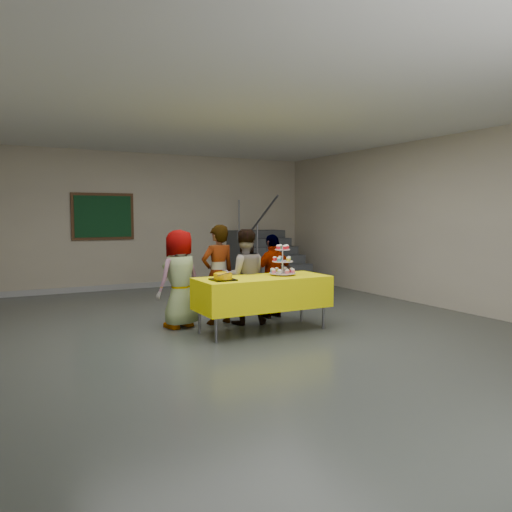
{
  "coord_description": "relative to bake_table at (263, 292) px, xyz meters",
  "views": [
    {
      "loc": [
        -2.96,
        -5.99,
        1.64
      ],
      "look_at": [
        0.37,
        0.3,
        1.05
      ],
      "focal_mm": 35.0,
      "sensor_mm": 36.0,
      "label": 1
    }
  ],
  "objects": [
    {
      "name": "noticeboard",
      "position": [
        -1.22,
        4.87,
        1.04
      ],
      "size": [
        1.3,
        0.05,
        1.0
      ],
      "color": "#472B16",
      "rests_on": "ground"
    },
    {
      "name": "bear_cake",
      "position": [
        -0.64,
        -0.07,
        0.27
      ],
      "size": [
        0.32,
        0.36,
        0.12
      ],
      "color": "black",
      "rests_on": "bake_table"
    },
    {
      "name": "bake_table",
      "position": [
        0.0,
        0.0,
        0.0
      ],
      "size": [
        1.88,
        0.78,
        0.77
      ],
      "color": "#595960",
      "rests_on": "ground"
    },
    {
      "name": "staircase",
      "position": [
        2.33,
        4.03,
        -0.07
      ],
      "size": [
        1.3,
        2.4,
        2.04
      ],
      "color": "#424447",
      "rests_on": "ground"
    },
    {
      "name": "schoolchild_d",
      "position": [
        0.6,
        0.75,
        0.11
      ],
      "size": [
        0.81,
        0.41,
        1.33
      ],
      "primitive_type": "imported",
      "rotation": [
        0.0,
        0.0,
        3.25
      ],
      "color": "slate",
      "rests_on": "ground"
    },
    {
      "name": "schoolchild_a",
      "position": [
        -0.95,
        0.78,
        0.16
      ],
      "size": [
        0.81,
        0.66,
        1.43
      ],
      "primitive_type": "imported",
      "rotation": [
        0.0,
        0.0,
        3.49
      ],
      "color": "slate",
      "rests_on": "ground"
    },
    {
      "name": "schoolchild_b",
      "position": [
        -0.36,
        0.74,
        0.19
      ],
      "size": [
        0.58,
        0.42,
        1.49
      ],
      "primitive_type": "imported",
      "rotation": [
        0.0,
        0.0,
        3.26
      ],
      "color": "slate",
      "rests_on": "ground"
    },
    {
      "name": "schoolchild_c",
      "position": [
        -0.02,
        0.55,
        0.16
      ],
      "size": [
        0.82,
        0.71,
        1.43
      ],
      "primitive_type": "imported",
      "rotation": [
        0.0,
        0.0,
        2.86
      ],
      "color": "slate",
      "rests_on": "ground"
    },
    {
      "name": "room_shell",
      "position": [
        -0.37,
        -0.08,
        1.57
      ],
      "size": [
        10.0,
        10.04,
        3.02
      ],
      "color": "#4C514C",
      "rests_on": "ground"
    },
    {
      "name": "cupcake_stand",
      "position": [
        0.35,
        0.04,
        0.38
      ],
      "size": [
        0.38,
        0.38,
        0.44
      ],
      "color": "silver",
      "rests_on": "bake_table"
    }
  ]
}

